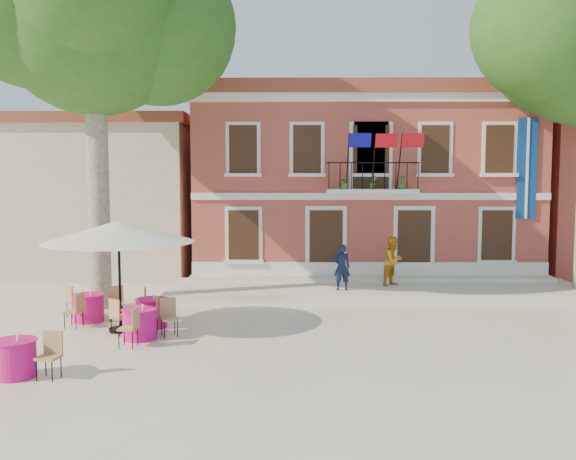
{
  "coord_description": "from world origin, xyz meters",
  "views": [
    {
      "loc": [
        -0.79,
        -17.22,
        4.17
      ],
      "look_at": [
        -0.96,
        3.5,
        2.3
      ],
      "focal_mm": 40.0,
      "sensor_mm": 36.0,
      "label": 1
    }
  ],
  "objects_px": {
    "cafe_table_3": "(88,306)",
    "plane_tree_west": "(94,15)",
    "pedestrian_navy": "(342,267)",
    "patio_umbrella": "(119,232)",
    "cafe_table_2": "(15,357)",
    "cafe_table_1": "(140,322)",
    "cafe_table_0": "(151,312)",
    "pedestrian_orange": "(393,261)"
  },
  "relations": [
    {
      "from": "cafe_table_3",
      "to": "plane_tree_west",
      "type": "bearing_deg",
      "value": 96.33
    },
    {
      "from": "pedestrian_navy",
      "to": "patio_umbrella",
      "type": "bearing_deg",
      "value": 31.61
    },
    {
      "from": "cafe_table_3",
      "to": "cafe_table_2",
      "type": "bearing_deg",
      "value": -89.34
    },
    {
      "from": "cafe_table_1",
      "to": "cafe_table_3",
      "type": "bearing_deg",
      "value": 135.14
    },
    {
      "from": "cafe_table_1",
      "to": "cafe_table_0",
      "type": "bearing_deg",
      "value": 89.28
    },
    {
      "from": "plane_tree_west",
      "to": "pedestrian_navy",
      "type": "distance_m",
      "value": 10.91
    },
    {
      "from": "pedestrian_navy",
      "to": "cafe_table_1",
      "type": "bearing_deg",
      "value": 39.72
    },
    {
      "from": "patio_umbrella",
      "to": "cafe_table_3",
      "type": "xyz_separation_m",
      "value": [
        -1.19,
        1.08,
        -2.2
      ]
    },
    {
      "from": "pedestrian_orange",
      "to": "cafe_table_1",
      "type": "height_order",
      "value": "pedestrian_orange"
    },
    {
      "from": "pedestrian_navy",
      "to": "pedestrian_orange",
      "type": "height_order",
      "value": "pedestrian_orange"
    },
    {
      "from": "plane_tree_west",
      "to": "patio_umbrella",
      "type": "bearing_deg",
      "value": -64.72
    },
    {
      "from": "patio_umbrella",
      "to": "pedestrian_navy",
      "type": "height_order",
      "value": "patio_umbrella"
    },
    {
      "from": "pedestrian_orange",
      "to": "cafe_table_0",
      "type": "distance_m",
      "value": 8.72
    },
    {
      "from": "cafe_table_2",
      "to": "pedestrian_navy",
      "type": "bearing_deg",
      "value": 48.24
    },
    {
      "from": "pedestrian_navy",
      "to": "pedestrian_orange",
      "type": "xyz_separation_m",
      "value": [
        1.84,
        0.9,
        0.08
      ]
    },
    {
      "from": "plane_tree_west",
      "to": "pedestrian_orange",
      "type": "bearing_deg",
      "value": 13.58
    },
    {
      "from": "patio_umbrella",
      "to": "pedestrian_navy",
      "type": "bearing_deg",
      "value": 35.19
    },
    {
      "from": "patio_umbrella",
      "to": "cafe_table_0",
      "type": "relative_size",
      "value": 2.0
    },
    {
      "from": "pedestrian_navy",
      "to": "cafe_table_2",
      "type": "bearing_deg",
      "value": 44.66
    },
    {
      "from": "cafe_table_1",
      "to": "pedestrian_navy",
      "type": "bearing_deg",
      "value": 43.3
    },
    {
      "from": "cafe_table_2",
      "to": "patio_umbrella",
      "type": "bearing_deg",
      "value": 73.44
    },
    {
      "from": "cafe_table_3",
      "to": "patio_umbrella",
      "type": "bearing_deg",
      "value": -42.16
    },
    {
      "from": "pedestrian_navy",
      "to": "cafe_table_0",
      "type": "distance_m",
      "value": 6.7
    },
    {
      "from": "patio_umbrella",
      "to": "pedestrian_navy",
      "type": "distance_m",
      "value": 7.67
    },
    {
      "from": "patio_umbrella",
      "to": "cafe_table_1",
      "type": "relative_size",
      "value": 2.12
    },
    {
      "from": "plane_tree_west",
      "to": "cafe_table_3",
      "type": "distance_m",
      "value": 8.61
    },
    {
      "from": "cafe_table_0",
      "to": "cafe_table_3",
      "type": "height_order",
      "value": "same"
    },
    {
      "from": "patio_umbrella",
      "to": "cafe_table_2",
      "type": "height_order",
      "value": "patio_umbrella"
    },
    {
      "from": "patio_umbrella",
      "to": "pedestrian_navy",
      "type": "xyz_separation_m",
      "value": [
        6.14,
        4.33,
        -1.57
      ]
    },
    {
      "from": "pedestrian_navy",
      "to": "cafe_table_3",
      "type": "relative_size",
      "value": 0.84
    },
    {
      "from": "plane_tree_west",
      "to": "pedestrian_orange",
      "type": "xyz_separation_m",
      "value": [
        9.37,
        2.26,
        -7.69
      ]
    },
    {
      "from": "plane_tree_west",
      "to": "cafe_table_1",
      "type": "bearing_deg",
      "value": -60.89
    },
    {
      "from": "pedestrian_navy",
      "to": "cafe_table_1",
      "type": "relative_size",
      "value": 0.82
    },
    {
      "from": "plane_tree_west",
      "to": "pedestrian_orange",
      "type": "relative_size",
      "value": 7.08
    },
    {
      "from": "patio_umbrella",
      "to": "cafe_table_2",
      "type": "relative_size",
      "value": 2.0
    },
    {
      "from": "cafe_table_1",
      "to": "cafe_table_3",
      "type": "height_order",
      "value": "same"
    },
    {
      "from": "pedestrian_orange",
      "to": "cafe_table_3",
      "type": "distance_m",
      "value": 10.09
    },
    {
      "from": "plane_tree_west",
      "to": "pedestrian_orange",
      "type": "distance_m",
      "value": 12.33
    },
    {
      "from": "pedestrian_navy",
      "to": "cafe_table_2",
      "type": "relative_size",
      "value": 0.78
    },
    {
      "from": "cafe_table_0",
      "to": "pedestrian_orange",
      "type": "bearing_deg",
      "value": 33.34
    },
    {
      "from": "plane_tree_west",
      "to": "cafe_table_3",
      "type": "height_order",
      "value": "plane_tree_west"
    },
    {
      "from": "cafe_table_1",
      "to": "cafe_table_3",
      "type": "relative_size",
      "value": 1.02
    }
  ]
}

